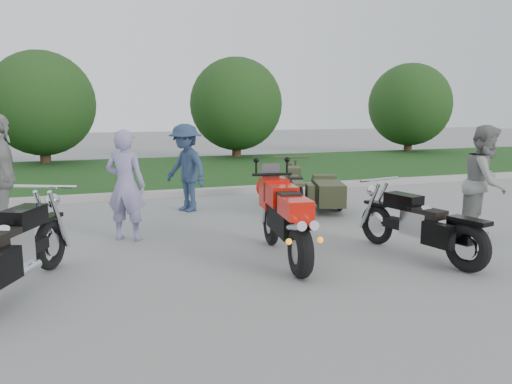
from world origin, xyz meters
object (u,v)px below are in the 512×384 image
object	(u,v)px
cruiser_left	(6,255)
cruiser_sidecar	(314,191)
person_grey	(485,182)
person_back	(2,175)
person_denim	(186,168)
cruiser_right	(424,228)
person_stripe	(126,185)
sportbike_red	(285,216)

from	to	relation	value
cruiser_left	cruiser_sidecar	world-z (taller)	cruiser_left
person_grey	person_back	bearing A→B (deg)	126.00
person_denim	person_back	distance (m)	3.27
cruiser_right	person_stripe	distance (m)	4.40
cruiser_right	person_back	bearing A→B (deg)	136.81
person_back	cruiser_left	bearing A→B (deg)	171.28
cruiser_left	person_denim	distance (m)	4.80
person_back	cruiser_right	bearing A→B (deg)	-137.12
sportbike_red	person_back	bearing A→B (deg)	150.73
cruiser_right	person_denim	bearing A→B (deg)	107.24
person_denim	cruiser_sidecar	bearing A→B (deg)	45.07
person_stripe	cruiser_right	bearing A→B (deg)	178.04
cruiser_left	person_back	distance (m)	3.08
sportbike_red	person_denim	distance (m)	3.76
person_grey	person_denim	distance (m)	5.38
person_grey	person_back	world-z (taller)	person_back
person_stripe	person_denim	size ratio (longest dim) A/B	0.99
person_denim	person_back	xyz separation A→B (m)	(-3.13, -0.93, 0.11)
cruiser_left	person_back	world-z (taller)	person_back
sportbike_red	cruiser_right	distance (m)	1.90
person_denim	cruiser_right	bearing A→B (deg)	3.94
cruiser_left	person_grey	size ratio (longest dim) A/B	1.24
person_stripe	person_grey	distance (m)	5.56
person_stripe	person_denim	distance (m)	2.31
cruiser_sidecar	cruiser_left	bearing A→B (deg)	-130.62
person_stripe	person_back	bearing A→B (deg)	1.64
person_stripe	person_denim	world-z (taller)	person_denim
cruiser_sidecar	person_back	world-z (taller)	person_back
cruiser_left	cruiser_right	distance (m)	5.15
person_grey	cruiser_right	bearing A→B (deg)	167.74
cruiser_right	cruiser_sidecar	distance (m)	3.39
cruiser_right	person_denim	size ratio (longest dim) A/B	1.24
sportbike_red	person_grey	bearing A→B (deg)	8.87
person_stripe	person_denim	bearing A→B (deg)	-94.50
cruiser_sidecar	person_denim	size ratio (longest dim) A/B	1.23
person_grey	sportbike_red	bearing A→B (deg)	148.17
cruiser_left	person_stripe	bearing A→B (deg)	79.56
person_grey	person_back	xyz separation A→B (m)	(-7.12, 2.67, 0.09)
cruiser_left	person_back	xyz separation A→B (m)	(-0.41, 3.01, 0.51)
person_grey	cruiser_left	bearing A→B (deg)	149.42
cruiser_left	person_back	size ratio (longest dim) A/B	1.13
cruiser_sidecar	cruiser_right	bearing A→B (deg)	-71.63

